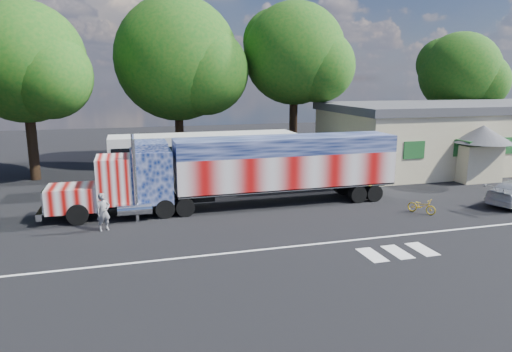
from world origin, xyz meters
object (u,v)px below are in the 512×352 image
object	(u,v)px
woman	(103,212)
bicycle	(422,206)
tree_n_mid	(179,59)
tree_far_ne	(461,73)
tree_nw_a	(26,63)
tree_ne_a	(296,54)
coach_bus	(205,160)
semi_truck	(245,169)

from	to	relation	value
woman	bicycle	world-z (taller)	woman
tree_n_mid	bicycle	bearing A→B (deg)	-59.08
bicycle	tree_far_ne	world-z (taller)	tree_far_ne
tree_n_mid	tree_nw_a	distance (m)	11.24
tree_n_mid	tree_ne_a	world-z (taller)	tree_n_mid
coach_bus	tree_ne_a	size ratio (longest dim) A/B	0.91
semi_truck	woman	world-z (taller)	semi_truck
coach_bus	tree_far_ne	xyz separation A→B (m)	(27.90, 9.95, 5.85)
semi_truck	coach_bus	xyz separation A→B (m)	(-1.43, 5.43, -0.31)
semi_truck	coach_bus	world-z (taller)	semi_truck
tree_far_ne	tree_ne_a	distance (m)	18.97
bicycle	tree_ne_a	size ratio (longest dim) A/B	0.11
tree_nw_a	semi_truck	bearing A→B (deg)	-40.48
bicycle	tree_nw_a	xyz separation A→B (m)	(-21.54, 14.85, 7.79)
semi_truck	tree_n_mid	distance (m)	15.52
tree_n_mid	coach_bus	bearing A→B (deg)	-86.59
tree_n_mid	tree_nw_a	xyz separation A→B (m)	(-10.79, -3.10, -0.47)
coach_bus	woman	world-z (taller)	coach_bus
coach_bus	tree_n_mid	distance (m)	10.93
tree_ne_a	tree_nw_a	bearing A→B (deg)	-174.66
coach_bus	tree_ne_a	xyz separation A→B (m)	(9.16, 7.35, 7.29)
semi_truck	tree_nw_a	bearing A→B (deg)	139.52
tree_n_mid	semi_truck	bearing A→B (deg)	-82.09
tree_nw_a	coach_bus	bearing A→B (deg)	-25.69
semi_truck	bicycle	bearing A→B (deg)	-24.34
bicycle	tree_n_mid	world-z (taller)	tree_n_mid
tree_n_mid	tree_far_ne	bearing A→B (deg)	2.86
coach_bus	bicycle	distance (m)	13.98
semi_truck	tree_n_mid	xyz separation A→B (m)	(-1.94, 13.96, 6.50)
tree_nw_a	tree_far_ne	bearing A→B (deg)	6.57
bicycle	tree_n_mid	distance (m)	22.49
semi_truck	tree_ne_a	size ratio (longest dim) A/B	1.46
tree_ne_a	tree_nw_a	world-z (taller)	tree_ne_a
coach_bus	tree_far_ne	distance (m)	30.19
semi_truck	tree_n_mid	world-z (taller)	tree_n_mid
woman	tree_ne_a	world-z (taller)	tree_ne_a
semi_truck	coach_bus	bearing A→B (deg)	104.75
bicycle	tree_nw_a	size ratio (longest dim) A/B	0.12
semi_truck	woman	xyz separation A→B (m)	(-7.61, -2.32, -1.24)
bicycle	tree_ne_a	world-z (taller)	tree_ne_a
semi_truck	bicycle	size ratio (longest dim) A/B	12.76
tree_n_mid	woman	bearing A→B (deg)	-109.22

